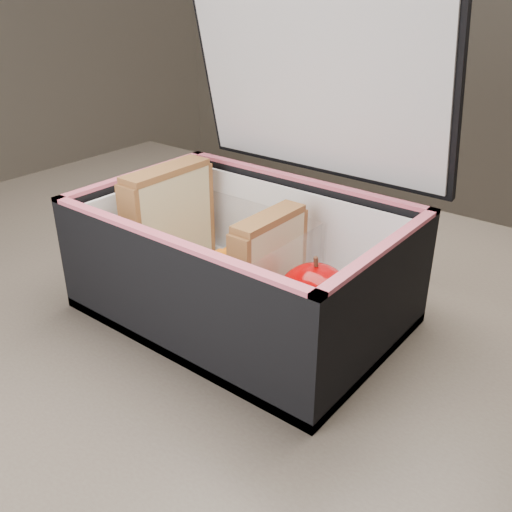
# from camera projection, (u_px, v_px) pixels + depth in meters

# --- Properties ---
(kitchen_table) EXTENTS (1.20, 0.80, 0.75)m
(kitchen_table) POSITION_uv_depth(u_px,v_px,m) (257.00, 390.00, 0.62)
(kitchen_table) COLOR #5E5449
(kitchen_table) RESTS_ON ground
(lunch_bag) EXTENTS (0.31, 0.25, 0.31)m
(lunch_bag) POSITION_uv_depth(u_px,v_px,m) (244.00, 253.00, 0.56)
(lunch_bag) COLOR black
(lunch_bag) RESTS_ON kitchen_table
(plastic_tub) EXTENTS (0.18, 0.13, 0.08)m
(plastic_tub) POSITION_uv_depth(u_px,v_px,m) (216.00, 254.00, 0.59)
(plastic_tub) COLOR white
(plastic_tub) RESTS_ON lunch_bag
(sandwich_left) EXTENTS (0.03, 0.10, 0.12)m
(sandwich_left) POSITION_uv_depth(u_px,v_px,m) (169.00, 219.00, 0.62)
(sandwich_left) COLOR #D5BD87
(sandwich_left) RESTS_ON plastic_tub
(sandwich_right) EXTENTS (0.02, 0.09, 0.10)m
(sandwich_right) POSITION_uv_depth(u_px,v_px,m) (269.00, 261.00, 0.55)
(sandwich_right) COLOR #D5BD87
(sandwich_right) RESTS_ON plastic_tub
(carrot_sticks) EXTENTS (0.04, 0.16, 0.03)m
(carrot_sticks) POSITION_uv_depth(u_px,v_px,m) (218.00, 269.00, 0.60)
(carrot_sticks) COLOR orange
(carrot_sticks) RESTS_ON plastic_tub
(paper_napkin) EXTENTS (0.08, 0.08, 0.01)m
(paper_napkin) POSITION_uv_depth(u_px,v_px,m) (311.00, 328.00, 0.53)
(paper_napkin) COLOR white
(paper_napkin) RESTS_ON lunch_bag
(red_apple) EXTENTS (0.07, 0.07, 0.07)m
(red_apple) POSITION_uv_depth(u_px,v_px,m) (314.00, 297.00, 0.51)
(red_apple) COLOR #9C0200
(red_apple) RESTS_ON paper_napkin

